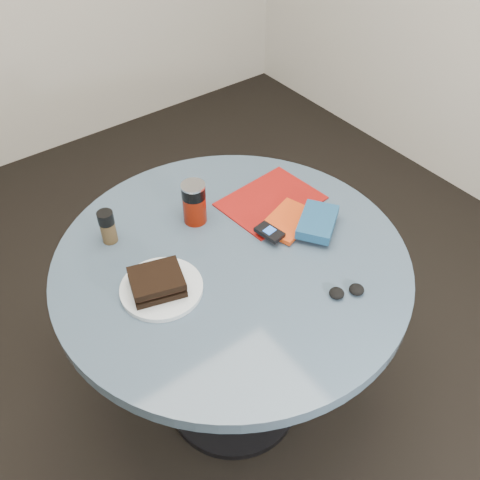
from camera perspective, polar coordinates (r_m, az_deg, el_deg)
ground at (r=2.09m, az=-0.68°, el=-16.44°), size 4.00×4.00×0.00m
table at (r=1.61m, az=-0.86°, el=-5.95°), size 1.00×1.00×0.75m
plate at (r=1.42m, az=-8.36°, el=-5.13°), size 0.27×0.27×0.01m
sandwich at (r=1.40m, az=-8.86°, el=-4.45°), size 0.16×0.15×0.05m
soda_can at (r=1.57m, az=-4.91°, el=3.98°), size 0.08×0.08×0.13m
pepper_grinder at (r=1.55m, az=-13.95°, el=1.40°), size 0.06×0.06×0.10m
magazine at (r=1.68m, az=3.30°, el=4.16°), size 0.31×0.25×0.01m
red_book at (r=1.59m, az=5.16°, el=2.05°), size 0.20×0.16×0.01m
novel at (r=1.57m, az=8.27°, el=1.94°), size 0.18×0.17×0.03m
mp3_player at (r=1.53m, az=3.16°, el=0.84°), size 0.06×0.09×0.01m
headphones at (r=1.42m, az=11.31°, el=-5.39°), size 0.10×0.07×0.02m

